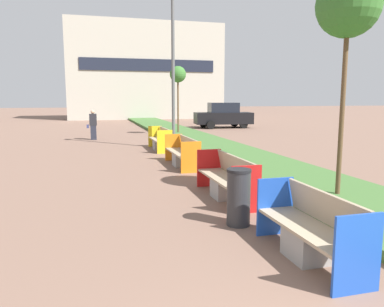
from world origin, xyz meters
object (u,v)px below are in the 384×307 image
at_px(sapling_tree_near, 348,7).
at_px(parked_car_distant, 223,116).
at_px(street_lamp_post, 173,51).
at_px(sapling_tree_far, 178,75).
at_px(pedestrian_walking, 93,125).
at_px(bench_blue_frame, 311,233).
at_px(bench_red_frame, 227,181).
at_px(bench_orange_frame, 183,155).
at_px(litter_bin, 239,197).
at_px(bench_yellow_frame, 161,141).

distance_m(sapling_tree_near, parked_car_distant, 20.28).
bearing_deg(parked_car_distant, street_lamp_post, -113.85).
xyz_separation_m(sapling_tree_far, pedestrian_walking, (-4.93, -1.28, -2.71)).
height_order(bench_blue_frame, bench_red_frame, same).
xyz_separation_m(bench_red_frame, sapling_tree_far, (2.18, 14.12, 3.13)).
bearing_deg(street_lamp_post, bench_orange_frame, -98.33).
bearing_deg(litter_bin, sapling_tree_near, 17.53).
distance_m(bench_orange_frame, sapling_tree_near, 6.56).
distance_m(sapling_tree_far, pedestrian_walking, 5.77).
bearing_deg(litter_bin, bench_orange_frame, 85.74).
xyz_separation_m(street_lamp_post, sapling_tree_far, (1.57, 5.88, -0.66)).
distance_m(bench_red_frame, sapling_tree_near, 4.33).
distance_m(street_lamp_post, parked_car_distant, 12.44).
distance_m(litter_bin, sapling_tree_near, 4.45).
bearing_deg(sapling_tree_far, parked_car_distant, 45.08).
bearing_deg(pedestrian_walking, bench_red_frame, -77.93).
relative_size(sapling_tree_far, parked_car_distant, 0.93).
bearing_deg(bench_yellow_frame, sapling_tree_near, -76.40).
xyz_separation_m(bench_yellow_frame, litter_bin, (-0.43, -9.84, 0.13)).
bearing_deg(sapling_tree_far, bench_red_frame, -98.78).
distance_m(bench_orange_frame, sapling_tree_far, 10.73).
distance_m(sapling_tree_far, parked_car_distant, 6.85).
bearing_deg(bench_yellow_frame, parked_car_distant, 57.66).
distance_m(bench_red_frame, parked_car_distant, 19.78).
relative_size(bench_blue_frame, parked_car_distant, 0.46).
relative_size(bench_blue_frame, bench_red_frame, 0.84).
bearing_deg(sapling_tree_far, bench_yellow_frame, -109.91).
bearing_deg(bench_orange_frame, bench_blue_frame, -90.04).
relative_size(bench_yellow_frame, pedestrian_walking, 1.48).
bearing_deg(pedestrian_walking, bench_orange_frame, -72.57).
distance_m(bench_red_frame, sapling_tree_far, 14.63).
bearing_deg(bench_red_frame, litter_bin, -103.96).
relative_size(bench_blue_frame, bench_orange_frame, 0.82).
xyz_separation_m(sapling_tree_far, parked_car_distant, (4.48, 4.49, -2.59)).
bearing_deg(parked_car_distant, sapling_tree_near, -96.48).
distance_m(street_lamp_post, pedestrian_walking, 6.61).
xyz_separation_m(bench_red_frame, pedestrian_walking, (-2.75, 12.84, 0.42)).
height_order(bench_yellow_frame, pedestrian_walking, pedestrian_walking).
distance_m(bench_blue_frame, sapling_tree_far, 17.85).
xyz_separation_m(bench_blue_frame, parked_car_distant, (6.66, 21.92, 0.55)).
height_order(street_lamp_post, sapling_tree_near, street_lamp_post).
distance_m(bench_orange_frame, parked_car_distant, 15.98).
relative_size(pedestrian_walking, parked_car_distant, 0.36).
distance_m(street_lamp_post, sapling_tree_far, 6.12).
relative_size(bench_yellow_frame, parked_car_distant, 0.54).
bearing_deg(bench_blue_frame, litter_bin, 105.43).
xyz_separation_m(sapling_tree_near, pedestrian_walking, (-4.93, 13.77, -3.21)).
xyz_separation_m(bench_red_frame, litter_bin, (-0.43, -1.75, 0.13)).
xyz_separation_m(bench_blue_frame, pedestrian_walking, (-2.74, 16.15, 0.43)).
bearing_deg(bench_red_frame, sapling_tree_far, 81.22).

